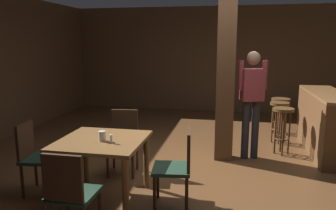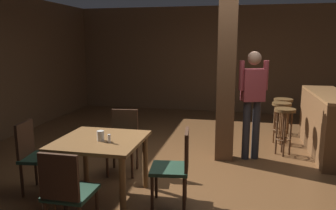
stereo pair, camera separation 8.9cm
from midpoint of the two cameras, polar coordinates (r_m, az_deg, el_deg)
name	(u,v)px [view 2 (the right image)]	position (r m, az deg, el deg)	size (l,w,h in m)	color
ground_plane	(202,173)	(4.85, 6.47, -11.69)	(10.80, 10.80, 0.00)	brown
wall_back	(222,60)	(8.98, 9.69, 7.78)	(8.00, 0.10, 2.80)	brown
pillar	(227,72)	(5.17, 10.67, 5.63)	(0.28, 0.28, 2.80)	#4C301C
dining_table	(101,149)	(3.94, -10.98, -7.50)	(0.97, 0.97, 0.75)	brown
chair_north	(123,138)	(4.75, -7.25, -5.70)	(0.46, 0.46, 0.89)	#1E3828
chair_east	(176,164)	(3.74, 2.14, -10.27)	(0.47, 0.47, 0.89)	#1E3828
chair_west	(35,153)	(4.39, -21.62, -7.80)	(0.47, 0.47, 0.89)	#1E3828
chair_south	(67,190)	(3.25, -16.45, -14.08)	(0.42, 0.42, 0.89)	#1E3828
napkin_cup	(101,136)	(3.82, -11.01, -5.27)	(0.08, 0.08, 0.12)	beige
salt_shaker	(109,139)	(3.72, -9.53, -5.79)	(0.03, 0.03, 0.10)	silver
standing_person	(253,98)	(5.31, 14.99, 1.25)	(0.47, 0.30, 1.72)	maroon
bar_counter	(322,123)	(6.12, 25.66, -2.78)	(0.56, 2.01, 1.03)	brown
bar_stool_near	(284,121)	(5.75, 20.03, -2.57)	(0.34, 0.34, 0.79)	#4C3319
bar_stool_mid	(281,113)	(6.39, 19.48, -1.34)	(0.34, 0.34, 0.77)	#4C3319
bar_stool_far	(283,107)	(7.09, 19.73, -0.35)	(0.37, 0.37, 0.73)	#4C3319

